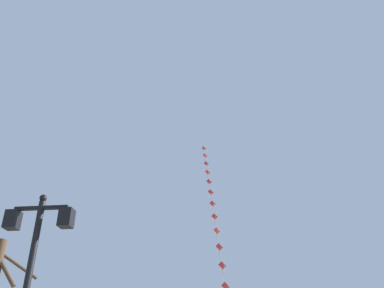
{
  "coord_description": "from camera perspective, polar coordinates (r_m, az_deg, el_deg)",
  "views": [
    {
      "loc": [
        1.31,
        -0.74,
        1.41
      ],
      "look_at": [
        -0.79,
        19.02,
        12.28
      ],
      "focal_mm": 38.09,
      "sensor_mm": 36.0,
      "label": 1
    }
  ],
  "objects": [
    {
      "name": "twin_lantern_lamp_post",
      "position": [
        9.27,
        -21.57,
        -15.02
      ],
      "size": [
        1.49,
        0.28,
        4.75
      ],
      "color": "black",
      "rests_on": "ground_plane"
    },
    {
      "name": "kite_train",
      "position": [
        32.41,
        3.14,
        -9.94
      ],
      "size": [
        3.12,
        17.55,
        22.45
      ],
      "color": "brown",
      "rests_on": "ground_plane"
    }
  ]
}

